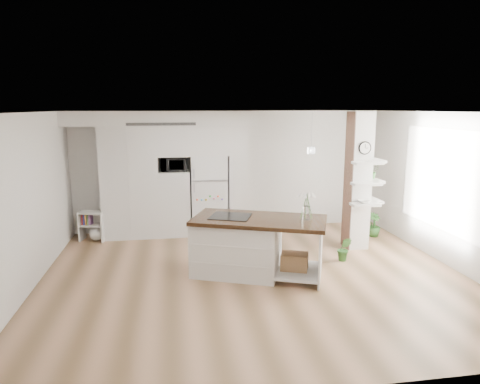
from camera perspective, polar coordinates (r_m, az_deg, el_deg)
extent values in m
cube|color=tan|center=(7.29, 1.96, -11.16)|extent=(7.00, 6.00, 0.01)
cube|color=white|center=(6.74, 2.12, 10.59)|extent=(7.00, 6.00, 0.04)
cube|color=silver|center=(9.80, -1.34, 2.87)|extent=(7.00, 0.04, 2.70)
cube|color=silver|center=(4.10, 10.25, -9.32)|extent=(7.00, 0.04, 2.70)
cube|color=silver|center=(7.11, -26.86, -1.56)|extent=(0.04, 6.00, 2.70)
cube|color=silver|center=(8.30, 26.50, 0.15)|extent=(0.04, 6.00, 2.70)
cube|color=silver|center=(9.46, -14.39, 1.29)|extent=(1.20, 0.65, 2.40)
cube|color=silver|center=(9.51, -8.69, -1.44)|extent=(0.65, 0.65, 1.42)
cube|color=silver|center=(9.31, -8.94, 6.79)|extent=(0.65, 0.65, 0.65)
cube|color=silver|center=(9.34, -4.30, 6.90)|extent=(0.85, 0.65, 0.65)
cube|color=silver|center=(9.52, -0.47, 1.71)|extent=(0.40, 0.65, 2.40)
cube|color=silver|center=(9.27, -10.44, 9.66)|extent=(4.00, 0.70, 0.30)
cube|color=#262626|center=(8.93, -10.46, 8.90)|extent=(1.40, 0.04, 0.06)
cube|color=white|center=(9.52, -4.20, -0.31)|extent=(0.78, 0.66, 1.75)
cube|color=#B2B2B7|center=(9.12, -4.05, 1.51)|extent=(0.78, 0.01, 0.03)
cube|color=silver|center=(8.72, 15.48, 1.42)|extent=(0.40, 0.40, 2.70)
cube|color=#A5745C|center=(8.64, 14.21, 1.39)|extent=(0.02, 0.40, 2.70)
cube|color=#A5745C|center=(8.91, 14.92, 1.65)|extent=(0.40, 0.02, 2.70)
cylinder|color=black|center=(8.45, 16.29, 5.66)|extent=(0.25, 0.03, 0.25)
cylinder|color=white|center=(8.44, 16.34, 5.65)|extent=(0.21, 0.01, 0.21)
plane|color=white|center=(8.50, 25.31, 1.52)|extent=(0.00, 2.40, 2.40)
cylinder|color=white|center=(7.43, 14.90, 5.80)|extent=(0.12, 0.12, 0.10)
cube|color=silver|center=(7.29, -0.42, -7.32)|extent=(1.65, 1.38, 0.91)
cube|color=silver|center=(7.26, 7.68, -10.34)|extent=(1.05, 1.14, 0.04)
cube|color=silver|center=(7.12, 10.69, -7.97)|extent=(0.37, 0.87, 0.91)
cube|color=#362110|center=(7.08, 2.58, -3.77)|extent=(2.40, 1.76, 0.07)
cube|color=black|center=(7.16, -1.27, -3.26)|extent=(0.81, 0.75, 0.01)
cube|color=#8E6645|center=(7.20, 7.28, -9.15)|extent=(0.52, 0.46, 0.27)
cylinder|color=white|center=(7.06, 8.84, -2.74)|extent=(0.12, 0.12, 0.22)
cube|color=silver|center=(9.67, -20.36, -4.25)|extent=(0.11, 0.30, 0.62)
cube|color=silver|center=(9.46, -17.66, -4.41)|extent=(0.11, 0.30, 0.62)
cube|color=silver|center=(9.49, -19.14, -2.60)|extent=(0.59, 0.43, 0.03)
cube|color=silver|center=(9.55, -19.04, -4.18)|extent=(0.56, 0.42, 0.03)
sphere|color=white|center=(9.57, -18.58, -5.28)|extent=(0.30, 0.30, 0.30)
imported|color=#306829|center=(8.12, 13.73, -7.38)|extent=(0.31, 0.28, 0.46)
imported|color=#306829|center=(9.80, 17.39, -4.18)|extent=(0.36, 0.36, 0.52)
imported|color=#2D2D2D|center=(9.31, -8.84, 3.67)|extent=(0.54, 0.37, 0.30)
imported|color=#306829|center=(8.92, 17.21, 2.68)|extent=(0.27, 0.23, 0.30)
imported|color=white|center=(8.52, 16.19, -1.24)|extent=(0.22, 0.22, 0.05)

